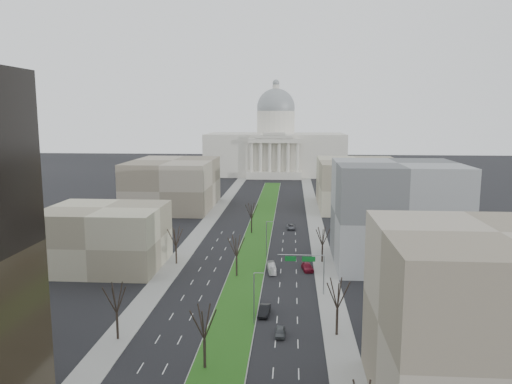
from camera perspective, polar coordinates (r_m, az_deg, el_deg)
The scene contains 25 objects.
ground at distance 148.48m, azimuth 0.26°, elevation -4.77°, with size 600.00×600.00×0.00m, color black.
median at distance 147.48m, azimuth 0.24°, elevation -4.82°, with size 8.00×222.03×0.20m.
sidewalk_left at distance 126.95m, azimuth -8.49°, elevation -7.20°, with size 5.00×330.00×0.15m, color gray.
sidewalk_right at distance 124.22m, azimuth 7.62°, elevation -7.54°, with size 5.00×330.00×0.15m, color gray.
capitol at distance 294.32m, azimuth 2.25°, elevation 5.20°, with size 80.00×46.00×55.00m.
building_beige_left at distance 120.37m, azimuth -16.86°, elevation -4.97°, with size 26.00×22.00×14.00m, color gray.
building_tan_right at distance 65.16m, azimuth 25.45°, elevation -13.60°, with size 26.00×24.00×22.00m, color gray.
building_grey_right at distance 120.68m, azimuth 15.67°, elevation -2.45°, with size 28.00×26.00×24.00m, color #5C5F61.
building_far_left at distance 191.12m, azimuth -9.44°, elevation 0.92°, with size 30.00×40.00×18.00m, color gray.
building_far_right at distance 192.42m, azimuth 11.65°, elevation 0.91°, with size 30.00×40.00×18.00m, color gray.
tree_left_mid at distance 81.79m, azimuth -15.70°, elevation -11.47°, with size 5.40×5.40×9.72m.
tree_left_far at distance 118.56m, azimuth -9.16°, elevation -4.98°, with size 5.28×5.28×9.50m.
tree_right_mid at distance 81.24m, azimuth 9.32°, elevation -11.27°, with size 5.52×5.52×9.94m.
tree_right_far at distance 119.64m, azimuth 7.62°, elevation -4.97°, with size 5.04×5.04×9.07m.
tree_median_a at distance 70.80m, azimuth -5.96°, elevation -14.44°, with size 5.40×5.40×9.72m.
tree_median_b at distance 108.31m, azimuth -2.24°, elevation -6.11°, with size 5.40×5.40×9.72m.
tree_median_c at distance 147.14m, azimuth -0.51°, elevation -2.10°, with size 5.40×5.40×9.72m.
streetlamp_median_b at distance 84.75m, azimuth -0.19°, elevation -11.98°, with size 1.90×0.20×9.16m.
streetlamp_median_c at distance 122.89m, azimuth 1.23°, elevation -5.35°, with size 1.90×0.20×9.16m.
mast_arm_signs at distance 98.40m, azimuth 6.20°, elevation -8.25°, with size 9.12×0.24×8.09m.
car_grey_near at distance 82.52m, azimuth 2.78°, elevation -15.70°, with size 1.59×3.96×1.35m, color #464A4E.
car_black at distance 90.22m, azimuth 0.96°, elevation -13.37°, with size 1.77×5.07×1.67m, color black.
car_red at distance 114.71m, azimuth 5.89°, elevation -8.53°, with size 2.20×5.42×1.57m, color maroon.
car_grey_far at distance 154.22m, azimuth 4.01°, elevation -4.00°, with size 2.36×5.12×1.42m, color #52535A.
box_van at distance 113.03m, azimuth 1.81°, elevation -8.67°, with size 1.57×6.72×1.87m, color white.
Camera 1 is at (9.78, -23.99, 34.93)m, focal length 35.00 mm.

